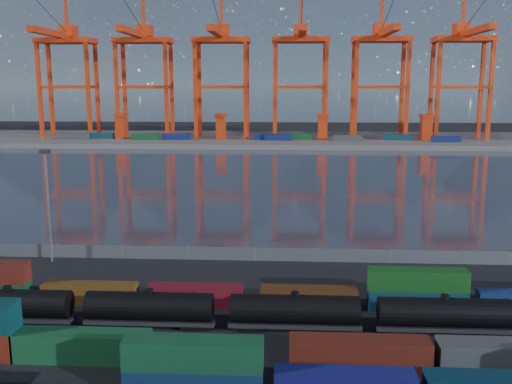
{
  "coord_description": "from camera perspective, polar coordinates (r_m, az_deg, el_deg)",
  "views": [
    {
      "loc": [
        4.59,
        -53.11,
        25.63
      ],
      "look_at": [
        0.0,
        30.0,
        10.0
      ],
      "focal_mm": 40.0,
      "sensor_mm": 36.0,
      "label": 1
    }
  ],
  "objects": [
    {
      "name": "ground",
      "position": [
        59.15,
        -1.66,
        -15.05
      ],
      "size": [
        700.0,
        700.0,
        0.0
      ],
      "primitive_type": "plane",
      "color": "black",
      "rests_on": "ground"
    },
    {
      "name": "harbor_water",
      "position": [
        160.24,
        1.48,
        1.43
      ],
      "size": [
        700.0,
        700.0,
        0.0
      ],
      "primitive_type": "plane",
      "color": "#2D3341",
      "rests_on": "ground"
    },
    {
      "name": "far_quay",
      "position": [
        264.3,
        2.16,
        5.28
      ],
      "size": [
        700.0,
        70.0,
        2.0
      ],
      "primitive_type": "cube",
      "color": "#514F4C",
      "rests_on": "ground"
    },
    {
      "name": "distant_mountains",
      "position": [
        1665.56,
        5.4,
        17.3
      ],
      "size": [
        2470.0,
        1100.0,
        520.0
      ],
      "color": "#1E2630",
      "rests_on": "ground"
    },
    {
      "name": "container_row_south",
      "position": [
        50.46,
        14.18,
        -17.78
      ],
      "size": [
        127.53,
        2.36,
        5.04
      ],
      "color": "#484C4E",
      "rests_on": "ground"
    },
    {
      "name": "container_row_mid",
      "position": [
        56.9,
        -13.97,
        -14.19
      ],
      "size": [
        142.47,
        2.62,
        5.58
      ],
      "color": "#424547",
      "rests_on": "ground"
    },
    {
      "name": "container_row_north",
      "position": [
        68.08,
        -3.07,
        -9.92
      ],
      "size": [
        139.87,
        2.28,
        4.87
      ],
      "color": "navy",
      "rests_on": "ground"
    },
    {
      "name": "tanker_string",
      "position": [
        61.92,
        -3.45,
        -11.65
      ],
      "size": [
        91.55,
        3.02,
        4.32
      ],
      "color": "black",
      "rests_on": "ground"
    },
    {
      "name": "waterfront_fence",
      "position": [
        84.89,
        -0.07,
        -6.23
      ],
      "size": [
        160.12,
        0.12,
        2.2
      ],
      "color": "#595B5E",
      "rests_on": "ground"
    },
    {
      "name": "yard_light_mast",
      "position": [
        87.87,
        -20.09,
        -0.73
      ],
      "size": [
        1.6,
        0.4,
        16.6
      ],
      "color": "slate",
      "rests_on": "ground"
    },
    {
      "name": "gantry_cranes",
      "position": [
        257.07,
        0.48,
        13.83
      ],
      "size": [
        200.08,
        48.16,
        65.21
      ],
      "color": "red",
      "rests_on": "ground"
    },
    {
      "name": "quay_containers",
      "position": [
        250.06,
        -0.43,
        5.51
      ],
      "size": [
        172.58,
        10.99,
        2.6
      ],
      "color": "navy",
      "rests_on": "far_quay"
    },
    {
      "name": "straddle_carriers",
      "position": [
        253.83,
        1.56,
        6.61
      ],
      "size": [
        140.0,
        7.0,
        11.1
      ],
      "color": "red",
      "rests_on": "far_quay"
    }
  ]
}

